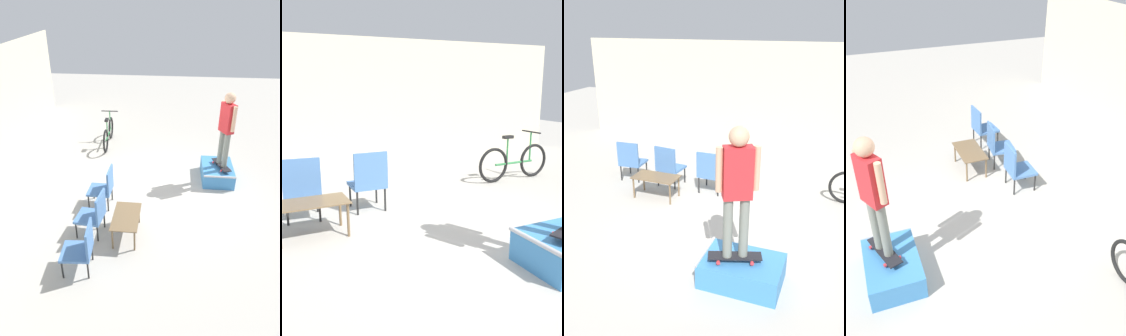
# 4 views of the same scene
# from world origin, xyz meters

# --- Properties ---
(ground_plane) EXTENTS (24.00, 24.00, 0.00)m
(ground_plane) POSITION_xyz_m (0.00, 0.00, 0.00)
(ground_plane) COLOR #B7B2A8
(house_wall_back) EXTENTS (12.00, 0.06, 3.00)m
(house_wall_back) POSITION_xyz_m (0.00, 4.74, 1.50)
(house_wall_back) COLOR beige
(house_wall_back) RESTS_ON ground_plane
(skate_ramp_box) EXTENTS (1.15, 0.78, 0.40)m
(skate_ramp_box) POSITION_xyz_m (0.80, -1.37, 0.19)
(skate_ramp_box) COLOR #3D84C6
(skate_ramp_box) RESTS_ON ground_plane
(skateboard_on_ramp) EXTENTS (0.77, 0.44, 0.07)m
(skateboard_on_ramp) POSITION_xyz_m (0.71, -1.44, 0.46)
(skateboard_on_ramp) COLOR black
(skateboard_on_ramp) RESTS_ON skate_ramp_box
(person_skater) EXTENTS (0.52, 0.35, 1.84)m
(person_skater) POSITION_xyz_m (0.71, -1.44, 1.57)
(person_skater) COLOR gray
(person_skater) RESTS_ON skateboard_on_ramp
(coffee_table) EXTENTS (0.94, 0.52, 0.47)m
(coffee_table) POSITION_xyz_m (-1.64, 0.67, 0.41)
(coffee_table) COLOR brown
(coffee_table) RESTS_ON ground_plane
(patio_chair_left) EXTENTS (0.56, 0.56, 0.95)m
(patio_chair_left) POSITION_xyz_m (-2.62, 1.30, 0.50)
(patio_chair_left) COLOR black
(patio_chair_left) RESTS_ON ground_plane
(patio_chair_center) EXTENTS (0.57, 0.57, 0.95)m
(patio_chair_center) POSITION_xyz_m (-1.66, 1.30, 0.50)
(patio_chair_center) COLOR black
(patio_chair_center) RESTS_ON ground_plane
(patio_chair_right) EXTENTS (0.53, 0.53, 0.95)m
(patio_chair_right) POSITION_xyz_m (-0.66, 1.30, 0.50)
(patio_chair_right) COLOR black
(patio_chair_right) RESTS_ON ground_plane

